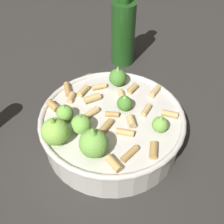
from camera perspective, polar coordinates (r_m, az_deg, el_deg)
ground_plane at (r=0.51m, az=0.00°, el=-5.78°), size 2.40×2.40×0.00m
cooking_pan at (r=0.47m, az=-0.29°, el=-2.96°), size 0.26×0.26×0.12m
olive_oil_bottle at (r=0.66m, az=2.48°, el=17.06°), size 0.06×0.06×0.20m
wooden_spoon at (r=0.58m, az=-5.23°, el=3.04°), size 0.13×0.20×0.02m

